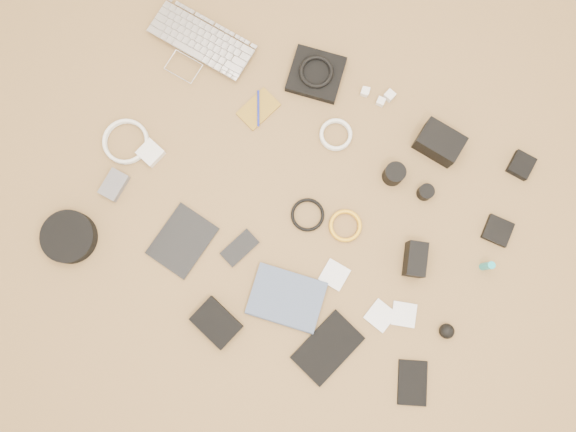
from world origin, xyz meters
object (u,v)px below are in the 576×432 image
at_px(laptop, 194,52).
at_px(tablet, 182,241).
at_px(headphone_case, 69,237).
at_px(dslr_camera, 439,143).
at_px(phone, 240,248).
at_px(paperback, 279,324).

xyz_separation_m(laptop, tablet, (0.24, -0.62, -0.01)).
bearing_deg(headphone_case, tablet, 21.82).
relative_size(laptop, tablet, 1.79).
distance_m(dslr_camera, phone, 0.77).
distance_m(laptop, headphone_case, 0.77).
bearing_deg(phone, headphone_case, -136.57).
bearing_deg(dslr_camera, tablet, -127.39).
bearing_deg(paperback, tablet, 66.74).
distance_m(laptop, phone, 0.71).
height_order(tablet, phone, same).
xyz_separation_m(dslr_camera, tablet, (-0.67, -0.65, -0.04)).
relative_size(laptop, dslr_camera, 2.56).
distance_m(tablet, phone, 0.20).
xyz_separation_m(laptop, paperback, (0.65, -0.75, -0.00)).
xyz_separation_m(laptop, phone, (0.43, -0.57, -0.01)).
height_order(dslr_camera, phone, dslr_camera).
bearing_deg(phone, laptop, 150.67).
relative_size(laptop, headphone_case, 2.09).
bearing_deg(phone, tablet, -140.20).
xyz_separation_m(tablet, paperback, (0.41, -0.12, 0.01)).
bearing_deg(tablet, phone, 26.76).
height_order(tablet, headphone_case, headphone_case).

